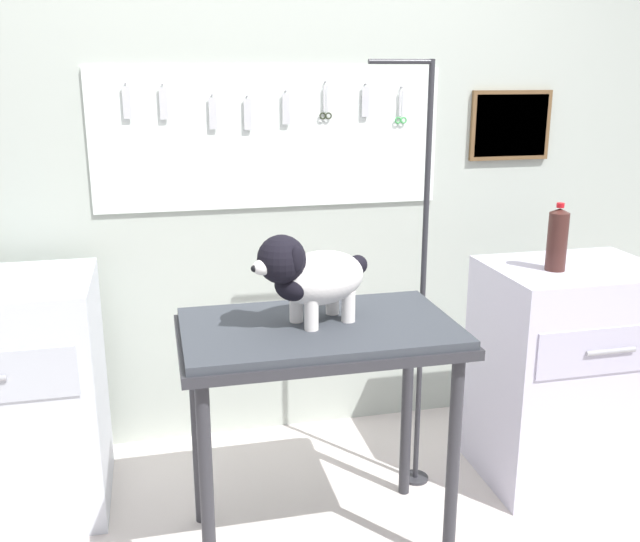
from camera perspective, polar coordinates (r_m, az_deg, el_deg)
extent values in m
cube|color=#B2BAAF|center=(3.21, -4.03, 6.36)|extent=(4.00, 0.06, 2.30)
cube|color=white|center=(3.14, -4.07, 10.53)|extent=(1.53, 0.02, 0.60)
cylinder|color=gray|center=(3.08, -15.36, 14.31)|extent=(0.01, 0.02, 0.01)
cube|color=silver|center=(3.07, -15.26, 12.91)|extent=(0.03, 0.01, 0.13)
cylinder|color=gray|center=(3.08, -12.55, 14.40)|extent=(0.01, 0.02, 0.01)
cube|color=silver|center=(3.07, -12.46, 13.00)|extent=(0.03, 0.01, 0.13)
cylinder|color=gray|center=(3.09, -8.68, 13.79)|extent=(0.01, 0.02, 0.01)
cube|color=silver|center=(3.08, -8.61, 12.39)|extent=(0.03, 0.01, 0.13)
cylinder|color=gray|center=(3.11, -5.90, 13.79)|extent=(0.01, 0.02, 0.01)
cube|color=silver|center=(3.10, -5.83, 12.40)|extent=(0.03, 0.01, 0.13)
cylinder|color=gray|center=(3.13, -2.80, 14.24)|extent=(0.01, 0.02, 0.01)
cube|color=silver|center=(3.13, -2.75, 12.86)|extent=(0.03, 0.01, 0.13)
cylinder|color=gray|center=(3.17, 0.42, 14.94)|extent=(0.01, 0.02, 0.01)
cube|color=silver|center=(3.16, 0.35, 13.67)|extent=(0.01, 0.00, 0.11)
cube|color=silver|center=(3.16, 0.57, 13.67)|extent=(0.01, 0.00, 0.11)
torus|color=#232A19|center=(3.16, 0.22, 12.35)|extent=(0.03, 0.01, 0.03)
torus|color=#232A19|center=(3.17, 0.69, 12.35)|extent=(0.03, 0.01, 0.03)
cylinder|color=gray|center=(3.22, 3.64, 14.75)|extent=(0.01, 0.02, 0.01)
cube|color=silver|center=(3.21, 3.67, 13.41)|extent=(0.03, 0.01, 0.13)
cylinder|color=gray|center=(3.27, 6.53, 14.45)|extent=(0.01, 0.02, 0.01)
cube|color=silver|center=(3.26, 6.44, 13.21)|extent=(0.01, 0.00, 0.11)
cube|color=silver|center=(3.26, 6.65, 13.21)|extent=(0.01, 0.00, 0.11)
torus|color=green|center=(3.26, 6.29, 11.93)|extent=(0.03, 0.01, 0.03)
torus|color=green|center=(3.27, 6.73, 11.93)|extent=(0.03, 0.01, 0.03)
cube|color=brown|center=(3.50, 15.06, 11.23)|extent=(0.40, 0.02, 0.32)
cube|color=#A5784C|center=(3.50, 15.10, 11.22)|extent=(0.36, 0.01, 0.28)
cylinder|color=#2D2D33|center=(2.35, -9.07, -17.44)|extent=(0.04, 0.04, 0.79)
cylinder|color=#2D2D33|center=(2.52, 10.64, -14.98)|extent=(0.04, 0.04, 0.79)
cylinder|color=#2D2D33|center=(2.74, -9.84, -12.31)|extent=(0.04, 0.04, 0.79)
cylinder|color=#2D2D33|center=(2.89, 6.99, -10.62)|extent=(0.04, 0.04, 0.79)
cube|color=#2D2D33|center=(2.41, -0.09, -5.27)|extent=(0.94, 0.57, 0.03)
cube|color=#363B42|center=(2.40, -0.09, -4.57)|extent=(0.92, 0.56, 0.03)
cylinder|color=#2D2D33|center=(3.17, 7.65, -16.12)|extent=(0.11, 0.11, 0.01)
cylinder|color=#2D2D33|center=(2.82, 8.27, -1.23)|extent=(0.02, 0.02, 1.71)
cylinder|color=#2D2D33|center=(2.65, 6.50, 16.37)|extent=(0.24, 0.02, 0.02)
cylinder|color=white|center=(2.33, -0.69, -3.50)|extent=(0.05, 0.05, 0.11)
cylinder|color=white|center=(2.40, -1.92, -2.87)|extent=(0.05, 0.05, 0.11)
cylinder|color=white|center=(2.41, 2.29, -2.86)|extent=(0.05, 0.05, 0.11)
cylinder|color=white|center=(2.48, 1.02, -2.27)|extent=(0.05, 0.05, 0.11)
ellipsoid|color=white|center=(2.37, 0.08, -0.54)|extent=(0.37, 0.30, 0.18)
ellipsoid|color=black|center=(2.32, -2.22, -1.18)|extent=(0.15, 0.17, 0.10)
sphere|color=black|center=(2.27, -3.10, 0.94)|extent=(0.16, 0.16, 0.16)
ellipsoid|color=white|center=(2.24, -4.59, 0.31)|extent=(0.09, 0.08, 0.05)
sphere|color=black|center=(2.23, -5.31, 0.19)|extent=(0.02, 0.02, 0.02)
ellipsoid|color=black|center=(2.22, -1.88, 0.93)|extent=(0.06, 0.05, 0.09)
ellipsoid|color=black|center=(2.33, -3.61, 1.64)|extent=(0.06, 0.05, 0.09)
sphere|color=black|center=(2.45, 3.04, 0.51)|extent=(0.07, 0.07, 0.07)
cube|color=silver|center=(3.16, 19.10, -7.70)|extent=(0.68, 0.52, 0.92)
cube|color=#B8B3C9|center=(2.89, 22.22, -5.94)|extent=(0.60, 0.01, 0.18)
cylinder|color=#99999E|center=(2.88, 22.31, -6.00)|extent=(0.20, 0.02, 0.02)
cylinder|color=#42231E|center=(2.91, 18.50, 2.24)|extent=(0.08, 0.08, 0.23)
cone|color=#42231E|center=(2.88, 18.72, 4.62)|extent=(0.08, 0.08, 0.02)
cylinder|color=red|center=(2.88, 18.75, 5.02)|extent=(0.03, 0.03, 0.02)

